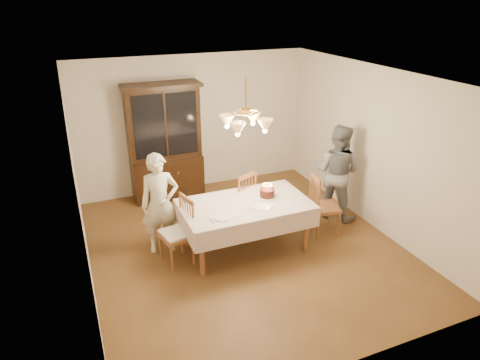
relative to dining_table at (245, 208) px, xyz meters
name	(u,v)px	position (x,y,z in m)	size (l,w,h in m)	color
ground	(245,247)	(0.00, 0.00, -0.68)	(5.00, 5.00, 0.00)	#573619
room_shell	(245,151)	(0.00, 0.00, 0.90)	(5.00, 5.00, 5.00)	white
dining_table	(245,208)	(0.00, 0.00, 0.00)	(1.90, 1.10, 0.76)	brown
china_hutch	(165,144)	(-0.64, 2.25, 0.36)	(1.38, 0.54, 2.16)	black
chair_far_side	(239,202)	(0.17, 0.64, -0.24)	(0.57, 0.56, 1.00)	brown
chair_left_end	(177,235)	(-1.05, 0.02, -0.23)	(0.50, 0.51, 1.00)	brown
chair_right_end	(324,208)	(1.35, -0.06, -0.24)	(0.50, 0.52, 1.00)	brown
elderly_woman	(160,204)	(-1.17, 0.44, 0.09)	(0.56, 0.37, 1.54)	#F0E8CB
adult_in_grey	(337,172)	(1.83, 0.35, 0.14)	(0.80, 0.63, 1.65)	slate
birthday_cake	(267,193)	(0.38, 0.06, 0.14)	(0.30, 0.30, 0.22)	white
place_setting_near_left	(223,218)	(-0.46, -0.31, 0.08)	(0.38, 0.24, 0.02)	white
place_setting_near_right	(262,207)	(0.17, -0.23, 0.08)	(0.41, 0.26, 0.02)	white
place_setting_far_left	(196,200)	(-0.64, 0.35, 0.08)	(0.39, 0.24, 0.02)	white
chandelier	(246,123)	(0.00, 0.00, 1.29)	(0.62, 0.62, 0.73)	#BF8C3F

